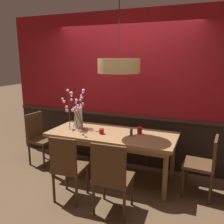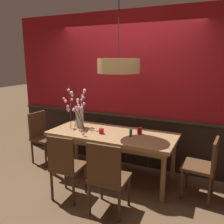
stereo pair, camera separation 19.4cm
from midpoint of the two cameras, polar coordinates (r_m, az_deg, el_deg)
ground_plane at (r=4.13m, az=-1.39°, el=-15.22°), size 24.00×24.00×0.00m
back_wall at (r=4.30m, az=2.04°, el=4.96°), size 4.65×0.14×2.73m
dining_table at (r=3.86m, az=-1.45°, el=-6.18°), size 2.02×0.88×0.77m
chair_far_side_right at (r=4.59m, az=5.94°, el=-5.14°), size 0.43×0.40×0.96m
chair_near_side_right at (r=3.04m, az=-2.04°, el=-14.77°), size 0.48×0.44×0.96m
chair_near_side_left at (r=3.37m, az=-12.19°, el=-12.32°), size 0.43×0.44×0.94m
chair_head_east_end at (r=3.62m, az=19.76°, el=-11.26°), size 0.46×0.46×0.89m
chair_head_west_end at (r=4.68m, az=-18.05°, el=-5.36°), size 0.45×0.46×0.95m
chair_far_side_left at (r=4.74m, az=-0.47°, el=-4.71°), size 0.41×0.41×0.93m
vase_with_blossoms at (r=4.08m, az=-9.58°, el=-0.57°), size 0.44×0.47×0.71m
candle_holder_nearer_center at (r=3.77m, az=-3.98°, el=-4.63°), size 0.08×0.08×0.08m
candle_holder_nearer_edge at (r=3.79m, az=5.13°, el=-4.41°), size 0.08×0.08×0.10m
condiment_bottle at (r=3.66m, az=3.10°, el=-4.83°), size 0.04×0.04×0.13m
pendant_lamp at (r=3.56m, az=0.07°, el=10.95°), size 0.62×0.62×1.01m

